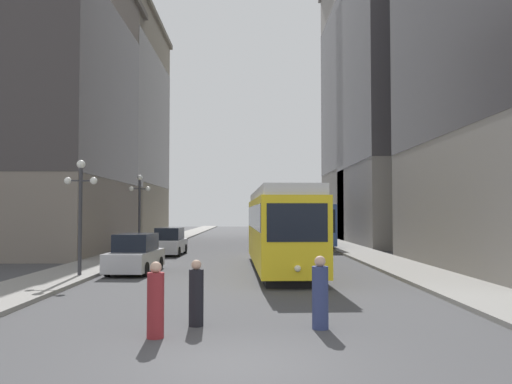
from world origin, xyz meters
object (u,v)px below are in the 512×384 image
object	(u,v)px
streetcar	(280,227)
parked_car_left_mid	(169,242)
lamp_post_left_near	(81,198)
transit_bus	(311,223)
pedestrian_on_sidewalk	(156,302)
pedestrian_crossing_near	(196,295)
parked_car_left_near	(135,255)
pedestrian_crossing_far	(320,295)
lamp_post_left_far	(140,201)

from	to	relation	value
streetcar	parked_car_left_mid	xyz separation A→B (m)	(-6.83, 9.34, -1.26)
streetcar	lamp_post_left_near	bearing A→B (deg)	-162.00
transit_bus	lamp_post_left_near	world-z (taller)	lamp_post_left_near
streetcar	pedestrian_on_sidewalk	bearing A→B (deg)	-106.61
streetcar	transit_bus	distance (m)	18.53
parked_car_left_mid	pedestrian_crossing_near	bearing A→B (deg)	-77.55
parked_car_left_near	streetcar	bearing A→B (deg)	11.73
pedestrian_crossing_far	pedestrian_on_sidewalk	size ratio (longest dim) A/B	1.03
lamp_post_left_far	pedestrian_crossing_near	bearing A→B (deg)	-74.52
pedestrian_crossing_near	lamp_post_left_far	bearing A→B (deg)	-38.16
streetcar	parked_car_left_mid	distance (m)	11.64
parked_car_left_near	pedestrian_crossing_near	distance (m)	12.17
pedestrian_crossing_near	transit_bus	bearing A→B (deg)	-65.61
parked_car_left_mid	lamp_post_left_near	bearing A→B (deg)	-96.58
pedestrian_crossing_near	pedestrian_on_sidewalk	xyz separation A→B (m)	(-0.78, -1.22, 0.03)
pedestrian_crossing_far	parked_car_left_near	bearing A→B (deg)	146.91
parked_car_left_mid	pedestrian_on_sidewalk	distance (m)	23.30
transit_bus	parked_car_left_mid	world-z (taller)	transit_bus
pedestrian_crossing_far	lamp_post_left_far	xyz separation A→B (m)	(-8.92, 21.68, 2.75)
pedestrian_crossing_near	pedestrian_on_sidewalk	size ratio (longest dim) A/B	0.96
pedestrian_crossing_far	lamp_post_left_near	distance (m)	13.45
parked_car_left_near	lamp_post_left_near	distance (m)	3.84
pedestrian_crossing_near	pedestrian_crossing_far	distance (m)	3.04
pedestrian_on_sidewalk	lamp_post_left_far	size ratio (longest dim) A/B	0.33
lamp_post_left_far	parked_car_left_mid	bearing A→B (deg)	15.90
pedestrian_on_sidewalk	parked_car_left_near	bearing A→B (deg)	-134.47
streetcar	transit_bus	size ratio (longest dim) A/B	1.20
parked_car_left_near	lamp_post_left_far	world-z (taller)	lamp_post_left_far
parked_car_left_mid	lamp_post_left_far	bearing A→B (deg)	-162.03
streetcar	pedestrian_on_sidewalk	size ratio (longest dim) A/B	8.08
parked_car_left_near	pedestrian_crossing_far	world-z (taller)	parked_car_left_near
streetcar	lamp_post_left_far	bearing A→B (deg)	132.85
lamp_post_left_near	lamp_post_left_far	bearing A→B (deg)	90.00
parked_car_left_mid	lamp_post_left_far	size ratio (longest dim) A/B	0.84
parked_car_left_mid	pedestrian_crossing_near	xyz separation A→B (m)	(4.00, -21.86, -0.09)
pedestrian_crossing_near	parked_car_left_near	bearing A→B (deg)	-34.44
pedestrian_on_sidewalk	pedestrian_crossing_far	bearing A→B (deg)	133.97
transit_bus	pedestrian_crossing_near	distance (m)	31.38
pedestrian_crossing_near	pedestrian_crossing_far	size ratio (longest dim) A/B	0.93
parked_car_left_near	lamp_post_left_near	world-z (taller)	lamp_post_left_near
streetcar	pedestrian_crossing_near	xyz separation A→B (m)	(-2.82, -12.52, -1.34)
streetcar	lamp_post_left_near	world-z (taller)	lamp_post_left_near
pedestrian_crossing_near	lamp_post_left_near	distance (m)	11.38
streetcar	parked_car_left_mid	size ratio (longest dim) A/B	3.14
parked_car_left_mid	lamp_post_left_far	world-z (taller)	lamp_post_left_far
parked_car_left_near	parked_car_left_mid	xyz separation A→B (m)	(-0.00, 10.37, -0.00)
parked_car_left_near	parked_car_left_mid	world-z (taller)	same
streetcar	transit_bus	world-z (taller)	streetcar
parked_car_left_near	pedestrian_crossing_near	world-z (taller)	parked_car_left_near
streetcar	parked_car_left_near	xyz separation A→B (m)	(-6.82, -1.03, -1.26)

